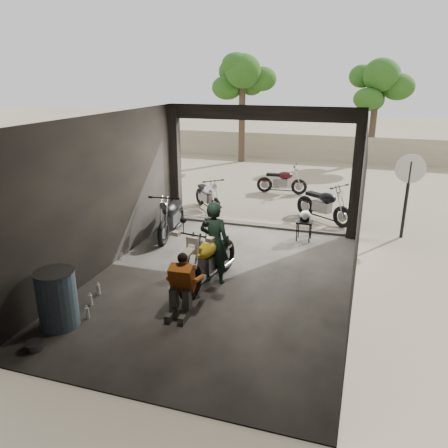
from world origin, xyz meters
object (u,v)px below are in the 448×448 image
Objects in this scene: sign_post at (408,183)px; helmet at (305,216)px; mechanic at (180,288)px; oil_drum at (57,300)px; left_bike at (171,214)px; rider at (214,243)px; outside_bike_a at (208,194)px; stool at (304,224)px; main_bike at (209,255)px; outside_bike_b at (282,179)px; outside_bike_c at (324,202)px.

helmet is at bearing -148.05° from sign_post.
oil_drum is at bearing -155.92° from mechanic.
left_bike reaches higher than oil_drum.
left_bike is at bearing -174.84° from helmet.
rider reaches higher than mechanic.
left_bike is 1.14× the size of outside_bike_a.
outside_bike_a is at bearing 151.13° from stool.
sign_post reaches higher than rider.
outside_bike_a is 1.55× the size of oil_drum.
main_bike is at bearing -58.82° from left_bike.
mechanic is (-0.15, -1.37, -0.31)m from rider.
outside_bike_b is 0.91× the size of rider.
outside_bike_c is 5.93× the size of helmet.
outside_bike_b is (1.90, 5.04, -0.07)m from left_bike.
helmet is at bearing -164.75° from outside_bike_b.
oil_drum is (-1.90, -9.51, -0.03)m from outside_bike_b.
helmet is at bearing 57.69° from oil_drum.
stool is 0.24× the size of sign_post.
left_bike is 1.65× the size of mechanic.
main_bike is 1.93× the size of oil_drum.
oil_drum is (-3.27, -5.18, -0.15)m from helmet.
outside_bike_c is 7.69m from oil_drum.
left_bike is 0.81× the size of sign_post.
outside_bike_b is 2.95× the size of stool.
oil_drum is 8.34m from sign_post.
left_bike reaches higher than helmet.
outside_bike_a is 6.88m from oil_drum.
outside_bike_a is 3.59m from helmet.
outside_bike_b is 9.70m from oil_drum.
oil_drum is at bearing -122.32° from sign_post.
outside_bike_b is 4.57m from stool.
mechanic is 1.98m from oil_drum.
rider reaches higher than oil_drum.
rider reaches higher than outside_bike_c.
mechanic reaches higher than oil_drum.
rider is 3.20m from helmet.
outside_bike_b is 0.71× the size of sign_post.
outside_bike_b is 3.17m from outside_bike_c.
sign_post is (5.60, 1.64, 0.83)m from left_bike.
outside_bike_b is at bearing 147.63° from sign_post.
main_bike is at bearing 49.46° from oil_drum.
oil_drum is at bearing 56.33° from rider.
main_bike reaches higher than outside_bike_b.
oil_drum is (-1.83, -2.15, -0.14)m from main_bike.
sign_post reaches higher than main_bike.
helmet is 0.13× the size of sign_post.
oil_drum reaches higher than helmet.
sign_post reaches higher than helmet.
outside_bike_b is at bearing 12.76° from outside_bike_a.
left_bike is at bearing 158.05° from outside_bike_c.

